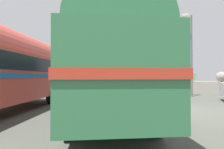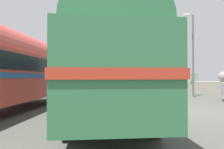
# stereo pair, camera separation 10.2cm
# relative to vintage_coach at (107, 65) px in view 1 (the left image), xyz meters

# --- Properties ---
(ground) EXTENTS (32.00, 26.00, 0.02)m
(ground) POSITION_rel_vintage_coach_xyz_m (2.60, 1.93, -2.04)
(ground) COLOR #4A4B43
(breakwater) EXTENTS (31.36, 2.58, 2.47)m
(breakwater) POSITION_rel_vintage_coach_xyz_m (2.22, 13.74, -1.28)
(breakwater) COLOR gray
(breakwater) RESTS_ON ground
(vintage_coach) EXTENTS (5.49, 8.85, 3.70)m
(vintage_coach) POSITION_rel_vintage_coach_xyz_m (0.00, 0.00, 0.00)
(vintage_coach) COLOR black
(vintage_coach) RESTS_ON ground
(second_coach) EXTENTS (4.30, 8.90, 3.70)m
(second_coach) POSITION_rel_vintage_coach_xyz_m (-4.48, -0.88, 0.00)
(second_coach) COLOR black
(second_coach) RESTS_ON ground
(lamp_post) EXTENTS (0.79, 0.71, 6.46)m
(lamp_post) POSITION_rel_vintage_coach_xyz_m (4.17, 8.30, 1.59)
(lamp_post) COLOR #5B5B60
(lamp_post) RESTS_ON ground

